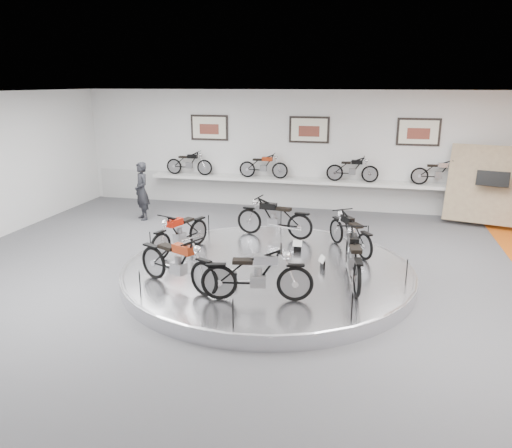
% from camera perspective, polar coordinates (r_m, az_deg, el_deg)
% --- Properties ---
extents(floor, '(16.00, 16.00, 0.00)m').
position_cam_1_polar(floor, '(10.94, 1.01, -6.82)').
color(floor, '#4E4E50').
rests_on(floor, ground).
extents(ceiling, '(16.00, 16.00, 0.00)m').
position_cam_1_polar(ceiling, '(10.10, 1.12, 14.62)').
color(ceiling, white).
rests_on(ceiling, wall_back).
extents(wall_back, '(16.00, 0.00, 16.00)m').
position_cam_1_polar(wall_back, '(17.15, 6.04, 8.35)').
color(wall_back, silver).
rests_on(wall_back, floor).
extents(wall_front, '(16.00, 0.00, 16.00)m').
position_cam_1_polar(wall_front, '(4.20, -20.46, -17.16)').
color(wall_front, silver).
rests_on(wall_front, floor).
extents(dado_band, '(15.68, 0.04, 1.10)m').
position_cam_1_polar(dado_band, '(17.38, 5.89, 3.59)').
color(dado_band, '#BCBCBA').
rests_on(dado_band, floor).
extents(display_platform, '(6.40, 6.40, 0.30)m').
position_cam_1_polar(display_platform, '(11.16, 1.34, -5.53)').
color(display_platform, silver).
rests_on(display_platform, floor).
extents(platform_rim, '(6.40, 6.40, 0.10)m').
position_cam_1_polar(platform_rim, '(11.12, 1.34, -4.95)').
color(platform_rim, '#B2B2BA').
rests_on(platform_rim, display_platform).
extents(shelf, '(11.00, 0.55, 0.10)m').
position_cam_1_polar(shelf, '(17.02, 5.81, 4.88)').
color(shelf, silver).
rests_on(shelf, wall_back).
extents(poster_left, '(1.35, 0.06, 0.88)m').
position_cam_1_polar(poster_left, '(17.81, -5.35, 10.91)').
color(poster_left, silver).
rests_on(poster_left, wall_back).
extents(poster_center, '(1.35, 0.06, 0.88)m').
position_cam_1_polar(poster_center, '(17.03, 6.09, 10.66)').
color(poster_center, silver).
rests_on(poster_center, wall_back).
extents(poster_right, '(1.35, 0.06, 0.88)m').
position_cam_1_polar(poster_right, '(16.96, 18.08, 9.96)').
color(poster_right, silver).
rests_on(poster_right, wall_back).
extents(display_panel, '(2.56, 1.52, 2.30)m').
position_cam_1_polar(display_panel, '(16.62, 25.11, 4.07)').
color(display_panel, tan).
rests_on(display_panel, floor).
extents(shelf_bike_a, '(1.22, 0.43, 0.73)m').
position_cam_1_polar(shelf_bike_a, '(17.96, -7.65, 6.75)').
color(shelf_bike_a, black).
rests_on(shelf_bike_a, shelf).
extents(shelf_bike_b, '(1.22, 0.43, 0.73)m').
position_cam_1_polar(shelf_bike_b, '(17.19, 0.86, 6.48)').
color(shelf_bike_b, maroon).
rests_on(shelf_bike_b, shelf).
extents(shelf_bike_c, '(1.22, 0.43, 0.73)m').
position_cam_1_polar(shelf_bike_c, '(16.82, 10.95, 5.99)').
color(shelf_bike_c, black).
rests_on(shelf_bike_c, shelf).
extents(shelf_bike_d, '(1.22, 0.43, 0.73)m').
position_cam_1_polar(shelf_bike_d, '(16.94, 20.14, 5.37)').
color(shelf_bike_d, silver).
rests_on(shelf_bike_d, shelf).
extents(bike_a, '(1.38, 1.67, 0.96)m').
position_cam_1_polar(bike_a, '(12.13, 10.71, -0.90)').
color(bike_a, black).
rests_on(bike_a, display_platform).
extents(bike_b, '(1.85, 0.90, 1.05)m').
position_cam_1_polar(bike_b, '(13.03, 2.10, 0.75)').
color(bike_b, black).
rests_on(bike_b, display_platform).
extents(bike_c, '(1.13, 1.79, 0.99)m').
position_cam_1_polar(bike_c, '(11.96, -8.69, -0.95)').
color(bike_c, '#AD1706').
rests_on(bike_c, display_platform).
extents(bike_d, '(1.90, 1.33, 1.06)m').
position_cam_1_polar(bike_d, '(9.94, -8.95, -4.29)').
color(bike_d, maroon).
rests_on(bike_d, display_platform).
extents(bike_e, '(1.86, 0.94, 1.04)m').
position_cam_1_polar(bike_e, '(9.22, 0.11, -5.75)').
color(bike_e, silver).
rests_on(bike_e, display_platform).
extents(bike_f, '(0.93, 1.91, 1.08)m').
position_cam_1_polar(bike_f, '(10.25, 11.06, -3.71)').
color(bike_f, black).
rests_on(bike_f, display_platform).
extents(visitor, '(0.79, 0.78, 1.84)m').
position_cam_1_polar(visitor, '(16.18, -12.93, 3.69)').
color(visitor, black).
rests_on(visitor, floor).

